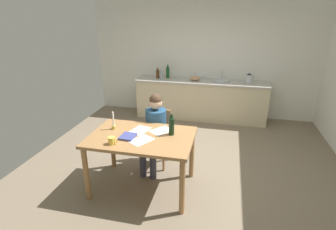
{
  "coord_description": "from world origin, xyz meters",
  "views": [
    {
      "loc": [
        0.58,
        -3.63,
        2.31
      ],
      "look_at": [
        -0.28,
        0.08,
        0.85
      ],
      "focal_mm": 28.26,
      "sensor_mm": 36.0,
      "label": 1
    }
  ],
  "objects_px": {
    "candlestick": "(114,124)",
    "bottle_wine_red": "(168,72)",
    "wine_glass_back_left": "(197,74)",
    "wine_glass_back_right": "(192,74)",
    "dining_table": "(142,143)",
    "coffee_mug": "(112,141)",
    "stovetop_kettle": "(249,79)",
    "sink_unit": "(221,80)",
    "mixing_bowl": "(195,78)",
    "wine_glass_near_sink": "(205,74)",
    "wine_bottle_on_table": "(171,126)",
    "bottle_vinegar": "(161,75)",
    "person_seated": "(155,128)",
    "bottle_oil": "(158,74)",
    "wine_glass_by_kettle": "(200,74)",
    "book_magazine": "(128,136)",
    "chair_at_table": "(158,134)"
  },
  "relations": [
    {
      "from": "wine_glass_back_left",
      "to": "wine_glass_back_right",
      "type": "xyz_separation_m",
      "value": [
        -0.1,
        0.0,
        0.0
      ]
    },
    {
      "from": "dining_table",
      "to": "coffee_mug",
      "type": "relative_size",
      "value": 11.12
    },
    {
      "from": "book_magazine",
      "to": "mixing_bowl",
      "type": "bearing_deg",
      "value": 83.44
    },
    {
      "from": "dining_table",
      "to": "candlestick",
      "type": "distance_m",
      "value": 0.5
    },
    {
      "from": "coffee_mug",
      "to": "wine_glass_near_sink",
      "type": "height_order",
      "value": "wine_glass_near_sink"
    },
    {
      "from": "coffee_mug",
      "to": "wine_glass_back_right",
      "type": "bearing_deg",
      "value": 81.03
    },
    {
      "from": "sink_unit",
      "to": "bottle_vinegar",
      "type": "xyz_separation_m",
      "value": [
        -1.35,
        -0.1,
        0.08
      ]
    },
    {
      "from": "wine_glass_by_kettle",
      "to": "dining_table",
      "type": "bearing_deg",
      "value": -97.96
    },
    {
      "from": "coffee_mug",
      "to": "candlestick",
      "type": "xyz_separation_m",
      "value": [
        -0.17,
        0.43,
        0.02
      ]
    },
    {
      "from": "book_magazine",
      "to": "stovetop_kettle",
      "type": "distance_m",
      "value": 3.39
    },
    {
      "from": "stovetop_kettle",
      "to": "book_magazine",
      "type": "bearing_deg",
      "value": -119.35
    },
    {
      "from": "person_seated",
      "to": "book_magazine",
      "type": "height_order",
      "value": "person_seated"
    },
    {
      "from": "chair_at_table",
      "to": "bottle_vinegar",
      "type": "distance_m",
      "value": 2.17
    },
    {
      "from": "bottle_vinegar",
      "to": "wine_glass_near_sink",
      "type": "height_order",
      "value": "bottle_vinegar"
    },
    {
      "from": "candlestick",
      "to": "wine_glass_back_left",
      "type": "height_order",
      "value": "same"
    },
    {
      "from": "book_magazine",
      "to": "stovetop_kettle",
      "type": "xyz_separation_m",
      "value": [
        1.66,
        2.95,
        0.19
      ]
    },
    {
      "from": "coffee_mug",
      "to": "stovetop_kettle",
      "type": "relative_size",
      "value": 0.56
    },
    {
      "from": "sink_unit",
      "to": "wine_glass_near_sink",
      "type": "xyz_separation_m",
      "value": [
        -0.38,
        0.15,
        0.09
      ]
    },
    {
      "from": "dining_table",
      "to": "bottle_oil",
      "type": "relative_size",
      "value": 5.66
    },
    {
      "from": "wine_glass_back_right",
      "to": "dining_table",
      "type": "bearing_deg",
      "value": -94.59
    },
    {
      "from": "dining_table",
      "to": "person_seated",
      "type": "relative_size",
      "value": 1.15
    },
    {
      "from": "bottle_vinegar",
      "to": "stovetop_kettle",
      "type": "relative_size",
      "value": 1.12
    },
    {
      "from": "bottle_vinegar",
      "to": "mixing_bowl",
      "type": "bearing_deg",
      "value": 4.56
    },
    {
      "from": "bottle_wine_red",
      "to": "wine_glass_near_sink",
      "type": "relative_size",
      "value": 1.97
    },
    {
      "from": "dining_table",
      "to": "wine_glass_by_kettle",
      "type": "distance_m",
      "value": 3.06
    },
    {
      "from": "candlestick",
      "to": "stovetop_kettle",
      "type": "relative_size",
      "value": 1.15
    },
    {
      "from": "dining_table",
      "to": "book_magazine",
      "type": "height_order",
      "value": "book_magazine"
    },
    {
      "from": "sink_unit",
      "to": "wine_glass_by_kettle",
      "type": "relative_size",
      "value": 2.34
    },
    {
      "from": "wine_glass_by_kettle",
      "to": "wine_glass_back_left",
      "type": "relative_size",
      "value": 1.0
    },
    {
      "from": "wine_bottle_on_table",
      "to": "bottle_oil",
      "type": "bearing_deg",
      "value": 108.65
    },
    {
      "from": "dining_table",
      "to": "stovetop_kettle",
      "type": "relative_size",
      "value": 6.25
    },
    {
      "from": "candlestick",
      "to": "bottle_wine_red",
      "type": "height_order",
      "value": "bottle_wine_red"
    },
    {
      "from": "wine_bottle_on_table",
      "to": "bottle_vinegar",
      "type": "xyz_separation_m",
      "value": [
        -0.81,
        2.63,
        0.08
      ]
    },
    {
      "from": "book_magazine",
      "to": "bottle_oil",
      "type": "distance_m",
      "value": 2.98
    },
    {
      "from": "candlestick",
      "to": "dining_table",
      "type": "bearing_deg",
      "value": -15.99
    },
    {
      "from": "dining_table",
      "to": "candlestick",
      "type": "height_order",
      "value": "candlestick"
    },
    {
      "from": "chair_at_table",
      "to": "bottle_vinegar",
      "type": "height_order",
      "value": "bottle_vinegar"
    },
    {
      "from": "mixing_bowl",
      "to": "person_seated",
      "type": "bearing_deg",
      "value": -97.79
    },
    {
      "from": "chair_at_table",
      "to": "stovetop_kettle",
      "type": "bearing_deg",
      "value": 55.73
    },
    {
      "from": "chair_at_table",
      "to": "wine_bottle_on_table",
      "type": "distance_m",
      "value": 0.79
    },
    {
      "from": "wine_glass_back_right",
      "to": "bottle_oil",
      "type": "bearing_deg",
      "value": -169.36
    },
    {
      "from": "book_magazine",
      "to": "wine_glass_by_kettle",
      "type": "bearing_deg",
      "value": 82.4
    },
    {
      "from": "book_magazine",
      "to": "wine_glass_back_left",
      "type": "bearing_deg",
      "value": 83.82
    },
    {
      "from": "coffee_mug",
      "to": "bottle_wine_red",
      "type": "distance_m",
      "value": 3.26
    },
    {
      "from": "candlestick",
      "to": "mixing_bowl",
      "type": "bearing_deg",
      "value": 73.88
    },
    {
      "from": "chair_at_table",
      "to": "candlestick",
      "type": "bearing_deg",
      "value": -129.61
    },
    {
      "from": "dining_table",
      "to": "wine_glass_near_sink",
      "type": "bearing_deg",
      "value": 79.91
    },
    {
      "from": "bottle_oil",
      "to": "bottle_wine_red",
      "type": "height_order",
      "value": "bottle_wine_red"
    },
    {
      "from": "sink_unit",
      "to": "mixing_bowl",
      "type": "bearing_deg",
      "value": -175.8
    },
    {
      "from": "wine_glass_near_sink",
      "to": "bottle_oil",
      "type": "bearing_deg",
      "value": -172.22
    }
  ]
}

